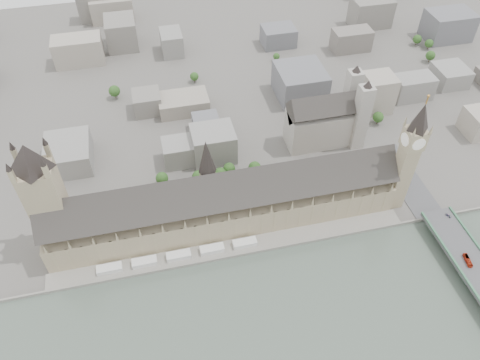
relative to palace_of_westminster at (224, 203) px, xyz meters
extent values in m
plane|color=#595651|center=(0.00, -19.70, -22.71)|extent=(900.00, 900.00, 0.00)
cube|color=gray|center=(0.00, -34.70, -21.21)|extent=(600.00, 1.50, 3.00)
cube|color=gray|center=(0.00, -27.20, -21.71)|extent=(270.00, 15.00, 2.00)
cube|color=silver|center=(-90.00, -26.70, -18.71)|extent=(18.00, 7.00, 4.00)
cube|color=silver|center=(-65.00, -26.70, -18.71)|extent=(18.00, 7.00, 4.00)
cube|color=silver|center=(-40.00, -26.70, -18.71)|extent=(18.00, 7.00, 4.00)
cube|color=silver|center=(-15.00, -26.70, -18.71)|extent=(18.00, 7.00, 4.00)
cube|color=silver|center=(10.00, -26.70, -18.71)|extent=(18.00, 7.00, 4.00)
cube|color=#9B8769|center=(0.00, 0.30, -10.21)|extent=(265.00, 40.00, 25.00)
cube|color=#282624|center=(0.00, 0.30, 12.37)|extent=(265.00, 40.73, 40.73)
cube|color=#9B8769|center=(138.00, -11.70, 8.29)|extent=(12.00, 12.00, 62.00)
cube|color=gray|center=(138.00, -11.70, 47.29)|extent=(14.00, 14.00, 16.00)
cylinder|color=white|center=(145.20, -11.70, 47.29)|extent=(0.60, 10.00, 10.00)
cylinder|color=white|center=(130.80, -11.70, 47.29)|extent=(0.60, 10.00, 10.00)
cylinder|color=white|center=(138.00, -4.50, 47.29)|extent=(10.00, 0.60, 10.00)
cylinder|color=white|center=(138.00, -18.90, 47.29)|extent=(10.00, 0.60, 10.00)
cone|color=black|center=(138.00, -11.70, 66.29)|extent=(17.00, 17.00, 22.00)
cylinder|color=gold|center=(138.00, -11.70, 80.29)|extent=(1.00, 1.00, 6.00)
sphere|color=gold|center=(138.00, -11.70, 83.79)|extent=(2.00, 2.00, 2.00)
cone|color=gray|center=(144.50, -5.20, 59.29)|extent=(2.40, 2.40, 8.00)
cone|color=gray|center=(131.50, -5.20, 59.29)|extent=(2.40, 2.40, 8.00)
cone|color=gray|center=(144.50, -18.20, 59.29)|extent=(2.40, 2.40, 8.00)
cone|color=gray|center=(131.50, -18.20, 59.29)|extent=(2.40, 2.40, 8.00)
cube|color=#9B8769|center=(-122.00, 6.30, 17.29)|extent=(23.00, 23.00, 80.00)
cone|color=black|center=(-122.00, 6.30, 67.29)|extent=(30.00, 30.00, 20.00)
cylinder|color=gray|center=(-10.00, 6.30, 20.29)|extent=(12.00, 12.00, 20.00)
cone|color=black|center=(-10.00, 6.30, 44.29)|extent=(13.00, 13.00, 28.00)
cube|color=gray|center=(105.00, 75.30, -5.71)|extent=(60.00, 28.00, 34.00)
cube|color=#282624|center=(105.00, 75.30, 16.29)|extent=(60.00, 28.28, 28.28)
cube|color=gray|center=(137.00, 87.30, 9.29)|extent=(12.00, 12.00, 64.00)
cube|color=gray|center=(137.00, 63.30, 9.29)|extent=(12.00, 12.00, 64.00)
imported|color=red|center=(158.89, -83.08, -10.88)|extent=(4.36, 11.57, 3.15)
imported|color=gray|center=(168.22, -42.14, -11.79)|extent=(3.57, 4.93, 1.33)
camera|label=1|loc=(-41.82, -232.58, 264.93)|focal=35.00mm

